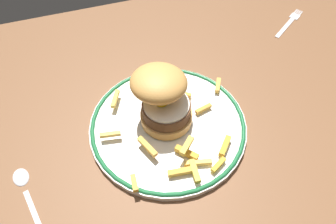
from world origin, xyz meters
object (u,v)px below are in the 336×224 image
at_px(dinner_plate, 168,124).
at_px(spoon, 23,186).
at_px(fork, 290,22).
at_px(burger, 162,97).

bearing_deg(dinner_plate, spoon, -172.06).
bearing_deg(spoon, fork, 20.18).
bearing_deg(fork, dinner_plate, -152.63).
distance_m(dinner_plate, spoon, 0.27).
bearing_deg(dinner_plate, fork, 27.37).
xyz_separation_m(dinner_plate, fork, (0.40, 0.21, -0.01)).
bearing_deg(burger, fork, 25.26).
bearing_deg(burger, spoon, -168.46).
xyz_separation_m(burger, fork, (0.41, 0.19, -0.07)).
bearing_deg(dinner_plate, burger, 106.60).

